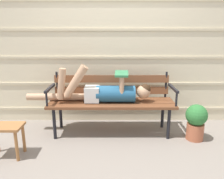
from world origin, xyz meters
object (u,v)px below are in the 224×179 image
(park_bench, at_px, (112,98))
(footstool, at_px, (6,132))
(potted_plant, at_px, (197,121))
(reclining_person, at_px, (105,92))

(park_bench, bearing_deg, footstool, -150.35)
(footstool, xyz_separation_m, potted_plant, (2.36, 0.42, -0.03))
(park_bench, relative_size, reclining_person, 1.01)
(park_bench, xyz_separation_m, footstool, (-1.23, -0.70, -0.20))
(footstool, bearing_deg, potted_plant, 10.16)
(footstool, distance_m, potted_plant, 2.40)
(park_bench, height_order, potted_plant, park_bench)
(park_bench, distance_m, potted_plant, 1.19)
(footstool, bearing_deg, reclining_person, 29.19)
(reclining_person, height_order, footstool, reclining_person)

